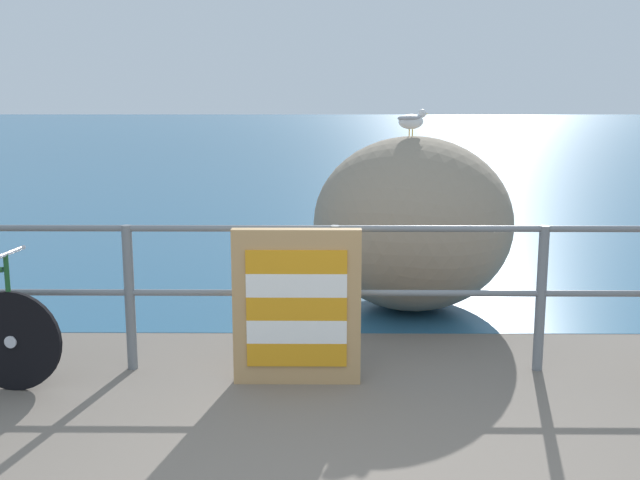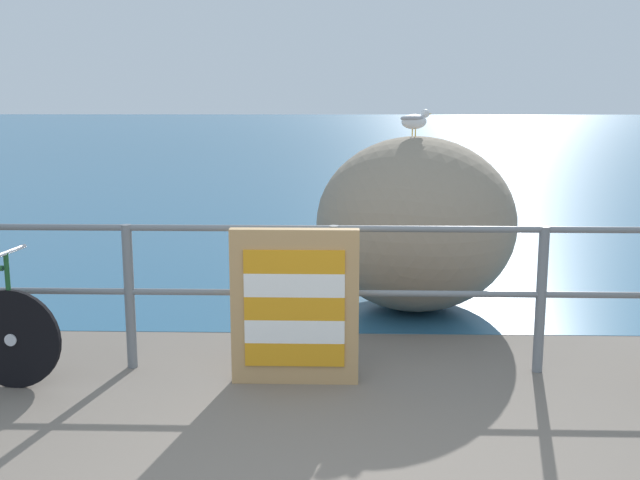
# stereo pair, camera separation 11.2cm
# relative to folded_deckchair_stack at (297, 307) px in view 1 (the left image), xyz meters

# --- Properties ---
(ground_plane) EXTENTS (120.00, 120.00, 0.10)m
(ground_plane) POSITION_rel_folded_deckchair_stack_xyz_m (0.25, 18.10, -0.57)
(ground_plane) COLOR #6B6056
(sea_surface) EXTENTS (120.00, 90.00, 0.01)m
(sea_surface) POSITION_rel_folded_deckchair_stack_xyz_m (0.25, 46.07, -0.52)
(sea_surface) COLOR #285B7F
(sea_surface) RESTS_ON ground_plane
(promenade_railing) EXTENTS (8.58, 0.07, 1.02)m
(promenade_railing) POSITION_rel_folded_deckchair_stack_xyz_m (0.25, 0.25, 0.12)
(promenade_railing) COLOR slate
(promenade_railing) RESTS_ON ground_plane
(folded_deckchair_stack) EXTENTS (0.84, 0.10, 1.04)m
(folded_deckchair_stack) POSITION_rel_folded_deckchair_stack_xyz_m (0.00, 0.00, 0.00)
(folded_deckchair_stack) COLOR tan
(folded_deckchair_stack) RESTS_ON ground_plane
(breakwater_boulder_main) EXTENTS (1.77, 1.95, 1.54)m
(breakwater_boulder_main) POSITION_rel_folded_deckchair_stack_xyz_m (0.96, 1.89, 0.25)
(breakwater_boulder_main) COLOR gray
(breakwater_boulder_main) RESTS_ON ground
(seagull) EXTENTS (0.32, 0.24, 0.23)m
(seagull) POSITION_rel_folded_deckchair_stack_xyz_m (0.93, 1.87, 1.16)
(seagull) COLOR gold
(seagull) RESTS_ON breakwater_boulder_main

